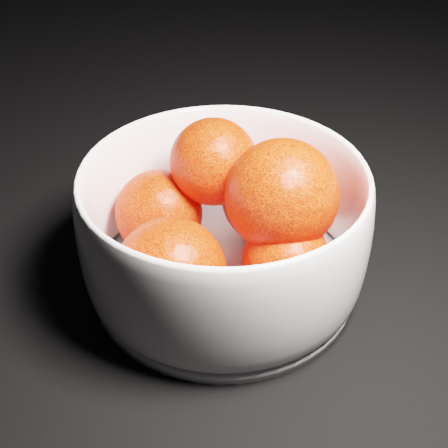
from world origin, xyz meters
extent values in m
cylinder|color=white|center=(0.25, -0.25, 0.01)|extent=(0.23, 0.23, 0.01)
sphere|color=#FF290C|center=(0.29, -0.20, 0.05)|extent=(0.08, 0.08, 0.08)
sphere|color=#FF290C|center=(0.20, -0.21, 0.05)|extent=(0.08, 0.08, 0.08)
sphere|color=#FF290C|center=(0.20, -0.29, 0.05)|extent=(0.09, 0.09, 0.09)
sphere|color=#FF290C|center=(0.30, -0.29, 0.05)|extent=(0.07, 0.07, 0.07)
sphere|color=#FF290C|center=(0.25, -0.21, 0.10)|extent=(0.08, 0.08, 0.08)
sphere|color=#FF290C|center=(0.29, -0.26, 0.10)|extent=(0.09, 0.09, 0.09)
camera|label=1|loc=(0.21, -0.66, 0.38)|focal=50.00mm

